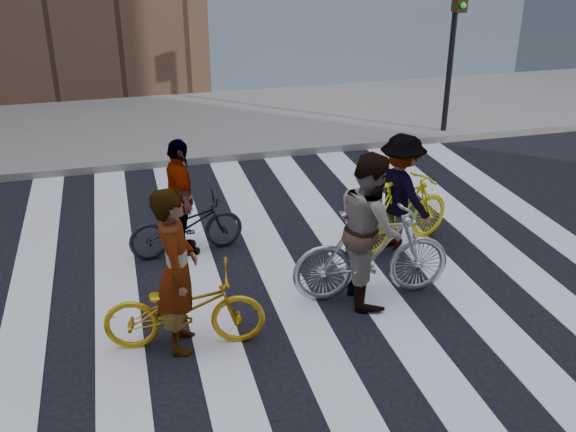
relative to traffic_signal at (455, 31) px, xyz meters
name	(u,v)px	position (x,y,z in m)	size (l,w,h in m)	color
ground	(327,284)	(-4.40, -5.32, -2.28)	(100.00, 100.00, 0.00)	black
sidewalk_far	(228,121)	(-4.40, 2.18, -2.20)	(100.00, 5.00, 0.15)	gray
zebra_crosswalk	(327,283)	(-4.40, -5.32, -2.27)	(8.25, 10.00, 0.01)	white
traffic_signal	(455,31)	(0.00, 0.00, 0.00)	(0.22, 0.42, 3.33)	black
bike_yellow_left	(184,309)	(-6.39, -6.21, -1.80)	(0.64, 1.82, 0.96)	#C9900B
bike_silver_mid	(372,254)	(-3.96, -5.75, -1.66)	(0.58, 2.05, 1.23)	#A6A8B0
bike_yellow_right	(402,213)	(-3.02, -4.55, -1.73)	(0.51, 1.82, 1.09)	#F8EB0D
bike_dark_rear	(186,225)	(-6.10, -3.94, -1.84)	(0.58, 1.67, 0.88)	black
rider_left	(177,271)	(-6.44, -6.21, -1.30)	(0.72, 0.47, 1.96)	slate
rider_mid	(370,228)	(-4.01, -5.75, -1.29)	(0.96, 0.75, 1.97)	slate
rider_right	(401,193)	(-3.07, -4.55, -1.41)	(1.13, 0.65, 1.74)	slate
rider_rear	(181,198)	(-6.15, -3.94, -1.41)	(1.02, 0.42, 1.74)	slate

